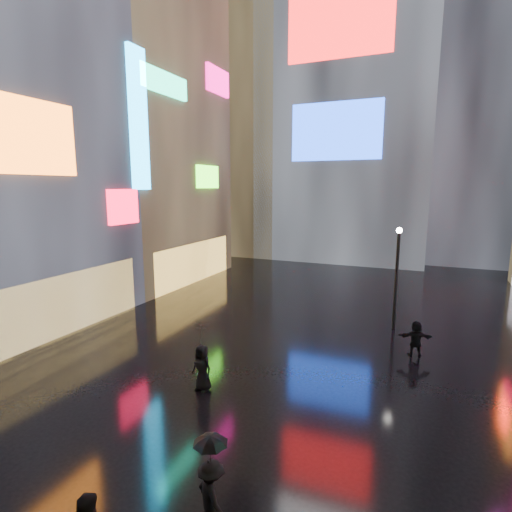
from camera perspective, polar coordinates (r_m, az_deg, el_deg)
The scene contains 11 objects.
ground at distance 21.32m, azimuth 8.64°, elevation -9.89°, with size 140.00×140.00×0.00m, color black.
building_left_far at distance 33.16m, azimuth -16.71°, elevation 16.07°, with size 10.28×12.00×22.00m.
tower_main at distance 46.27m, azimuth 13.82°, elevation 27.01°, with size 16.00×14.20×42.00m.
tower_flank_right at distance 46.69m, azimuth 29.77°, elevation 20.79°, with size 12.00×12.00×34.00m, color black.
tower_flank_left at distance 45.95m, azimuth -1.35°, elevation 17.17°, with size 10.00×10.00×26.00m, color black.
lamp_far at distance 21.19m, azimuth 19.46°, elevation -2.21°, with size 0.30×0.30×5.20m.
pedestrian_2 at distance 9.80m, azimuth -6.37°, elevation -30.88°, with size 1.02×0.58×1.57m, color black.
pedestrian_4 at distance 14.83m, azimuth -7.70°, elevation -15.53°, with size 0.81×0.53×1.67m, color black.
pedestrian_5 at distance 18.70m, azimuth 21.86°, elevation -10.89°, with size 1.42×0.45×1.54m, color black.
umbrella_1 at distance 9.12m, azimuth -6.51°, elevation -25.65°, with size 0.71×0.71×0.62m, color black.
umbrella_2 at distance 14.34m, azimuth -7.82°, elevation -11.04°, with size 0.89×0.91×0.82m, color black.
Camera 1 is at (4.92, 0.53, 7.17)m, focal length 28.00 mm.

